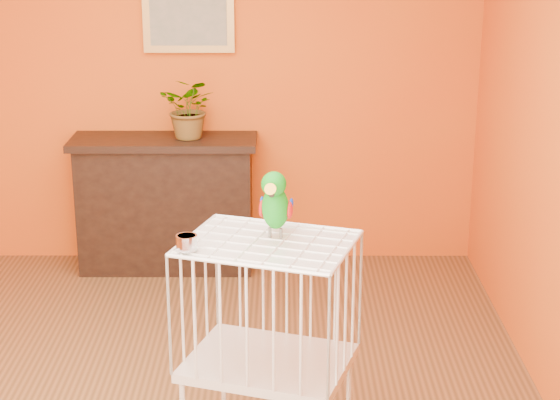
{
  "coord_description": "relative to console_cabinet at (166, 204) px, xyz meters",
  "views": [
    {
      "loc": [
        0.63,
        -4.17,
        2.49
      ],
      "look_at": [
        0.62,
        -0.3,
        1.25
      ],
      "focal_mm": 60.0,
      "sensor_mm": 36.0,
      "label": 1
    }
  ],
  "objects": [
    {
      "name": "room_shell",
      "position": [
        0.18,
        -2.03,
        1.11
      ],
      "size": [
        4.5,
        4.5,
        4.5
      ],
      "color": "#D05913",
      "rests_on": "ground"
    },
    {
      "name": "console_cabinet",
      "position": [
        0.0,
        0.0,
        0.0
      ],
      "size": [
        1.27,
        0.46,
        0.94
      ],
      "color": "black",
      "rests_on": "ground"
    },
    {
      "name": "potted_plant",
      "position": [
        0.19,
        0.01,
        0.63
      ],
      "size": [
        0.48,
        0.51,
        0.33
      ],
      "primitive_type": "imported",
      "rotation": [
        0.0,
        0.0,
        -0.29
      ],
      "color": "#26722D",
      "rests_on": "console_cabinet"
    },
    {
      "name": "framed_picture",
      "position": [
        0.18,
        0.19,
        1.28
      ],
      "size": [
        0.62,
        0.04,
        0.5
      ],
      "color": "#B0833F",
      "rests_on": "room_shell"
    },
    {
      "name": "birdcage",
      "position": [
        0.75,
        -2.43,
        0.09
      ],
      "size": [
        0.84,
        0.73,
        1.09
      ],
      "rotation": [
        0.0,
        0.0,
        -0.32
      ],
      "color": "silver",
      "rests_on": "ground"
    },
    {
      "name": "feed_cup",
      "position": [
        0.41,
        -2.53,
        0.65
      ],
      "size": [
        0.09,
        0.09,
        0.06
      ],
      "primitive_type": "cylinder",
      "color": "silver",
      "rests_on": "birdcage"
    },
    {
      "name": "parrot",
      "position": [
        0.78,
        -2.36,
        0.77
      ],
      "size": [
        0.16,
        0.28,
        0.31
      ],
      "rotation": [
        0.0,
        0.0,
        -0.19
      ],
      "color": "#59544C",
      "rests_on": "birdcage"
    }
  ]
}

